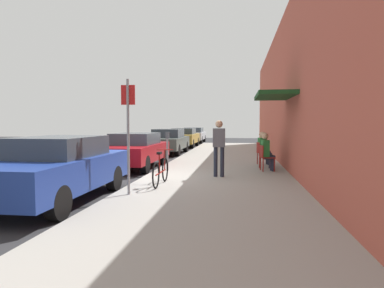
{
  "coord_description": "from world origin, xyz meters",
  "views": [
    {
      "loc": [
        2.87,
        -9.77,
        1.74
      ],
      "look_at": [
        0.87,
        4.63,
        0.84
      ],
      "focal_mm": 31.71,
      "sensor_mm": 36.0,
      "label": 1
    }
  ],
  "objects_px": {
    "parked_car_1": "(135,150)",
    "cafe_chair_2": "(262,152)",
    "street_sign": "(128,128)",
    "parked_car_4": "(194,135)",
    "seated_patron_1": "(265,149)",
    "pedestrian_standing": "(219,144)",
    "bicycle_0": "(161,171)",
    "parked_car_2": "(168,141)",
    "seated_patron_2": "(263,147)",
    "seated_patron_0": "(267,150)",
    "parked_car_0": "(57,168)",
    "parking_meter": "(167,148)",
    "cafe_chair_0": "(265,156)",
    "parked_car_3": "(184,137)",
    "cafe_chair_1": "(263,154)"
  },
  "relations": [
    {
      "from": "parked_car_3",
      "to": "cafe_chair_0",
      "type": "distance_m",
      "value": 13.55
    },
    {
      "from": "parked_car_0",
      "to": "parked_car_1",
      "type": "distance_m",
      "value": 5.63
    },
    {
      "from": "seated_patron_1",
      "to": "seated_patron_2",
      "type": "distance_m",
      "value": 0.89
    },
    {
      "from": "seated_patron_2",
      "to": "parking_meter",
      "type": "bearing_deg",
      "value": -148.46
    },
    {
      "from": "seated_patron_0",
      "to": "pedestrian_standing",
      "type": "relative_size",
      "value": 0.76
    },
    {
      "from": "parked_car_3",
      "to": "parking_meter",
      "type": "bearing_deg",
      "value": -83.18
    },
    {
      "from": "parked_car_0",
      "to": "parked_car_4",
      "type": "relative_size",
      "value": 1.0
    },
    {
      "from": "parked_car_0",
      "to": "bicycle_0",
      "type": "xyz_separation_m",
      "value": [
        1.95,
        1.67,
        -0.27
      ]
    },
    {
      "from": "pedestrian_standing",
      "to": "parked_car_2",
      "type": "bearing_deg",
      "value": 111.51
    },
    {
      "from": "bicycle_0",
      "to": "pedestrian_standing",
      "type": "bearing_deg",
      "value": 47.35
    },
    {
      "from": "parked_car_3",
      "to": "seated_patron_1",
      "type": "relative_size",
      "value": 3.41
    },
    {
      "from": "parked_car_2",
      "to": "bicycle_0",
      "type": "relative_size",
      "value": 2.57
    },
    {
      "from": "parked_car_0",
      "to": "seated_patron_1",
      "type": "distance_m",
      "value": 7.39
    },
    {
      "from": "parked_car_1",
      "to": "parked_car_3",
      "type": "bearing_deg",
      "value": 90.0
    },
    {
      "from": "parked_car_1",
      "to": "cafe_chair_2",
      "type": "height_order",
      "value": "parked_car_1"
    },
    {
      "from": "parked_car_2",
      "to": "parked_car_4",
      "type": "distance_m",
      "value": 10.98
    },
    {
      "from": "cafe_chair_2",
      "to": "pedestrian_standing",
      "type": "relative_size",
      "value": 0.51
    },
    {
      "from": "cafe_chair_2",
      "to": "pedestrian_standing",
      "type": "xyz_separation_m",
      "value": [
        -1.47,
        -3.18,
        0.5
      ]
    },
    {
      "from": "parked_car_3",
      "to": "street_sign",
      "type": "relative_size",
      "value": 1.69
    },
    {
      "from": "parked_car_0",
      "to": "parked_car_2",
      "type": "height_order",
      "value": "parked_car_0"
    },
    {
      "from": "parked_car_2",
      "to": "seated_patron_2",
      "type": "xyz_separation_m",
      "value": [
        4.91,
        -5.37,
        0.09
      ]
    },
    {
      "from": "seated_patron_0",
      "to": "seated_patron_1",
      "type": "height_order",
      "value": "same"
    },
    {
      "from": "parked_car_0",
      "to": "parked_car_4",
      "type": "xyz_separation_m",
      "value": [
        -0.0,
        22.78,
        -0.04
      ]
    },
    {
      "from": "parked_car_3",
      "to": "parking_meter",
      "type": "xyz_separation_m",
      "value": [
        1.55,
        -12.97,
        0.17
      ]
    },
    {
      "from": "parked_car_2",
      "to": "seated_patron_2",
      "type": "bearing_deg",
      "value": -47.6
    },
    {
      "from": "parked_car_0",
      "to": "seated_patron_1",
      "type": "xyz_separation_m",
      "value": [
        4.91,
        5.53,
        0.07
      ]
    },
    {
      "from": "parked_car_4",
      "to": "seated_patron_2",
      "type": "bearing_deg",
      "value": -73.3
    },
    {
      "from": "street_sign",
      "to": "cafe_chair_1",
      "type": "xyz_separation_m",
      "value": [
        3.35,
        5.14,
        -1.02
      ]
    },
    {
      "from": "parking_meter",
      "to": "seated_patron_2",
      "type": "height_order",
      "value": "parking_meter"
    },
    {
      "from": "parked_car_1",
      "to": "street_sign",
      "type": "xyz_separation_m",
      "value": [
        1.5,
        -5.23,
        0.93
      ]
    },
    {
      "from": "parked_car_1",
      "to": "cafe_chair_1",
      "type": "height_order",
      "value": "parked_car_1"
    },
    {
      "from": "parked_car_4",
      "to": "cafe_chair_2",
      "type": "relative_size",
      "value": 5.06
    },
    {
      "from": "parked_car_0",
      "to": "seated_patron_0",
      "type": "xyz_separation_m",
      "value": [
        4.91,
        4.68,
        0.07
      ]
    },
    {
      "from": "parked_car_0",
      "to": "parking_meter",
      "type": "bearing_deg",
      "value": 70.42
    },
    {
      "from": "parking_meter",
      "to": "seated_patron_1",
      "type": "bearing_deg",
      "value": 19.21
    },
    {
      "from": "parked_car_1",
      "to": "seated_patron_1",
      "type": "relative_size",
      "value": 3.41
    },
    {
      "from": "parked_car_2",
      "to": "seated_patron_1",
      "type": "xyz_separation_m",
      "value": [
        4.91,
        -6.26,
        0.09
      ]
    },
    {
      "from": "parked_car_1",
      "to": "seated_patron_1",
      "type": "height_order",
      "value": "seated_patron_1"
    },
    {
      "from": "parked_car_4",
      "to": "seated_patron_1",
      "type": "distance_m",
      "value": 17.93
    },
    {
      "from": "parked_car_0",
      "to": "parked_car_4",
      "type": "height_order",
      "value": "parked_car_0"
    },
    {
      "from": "parked_car_2",
      "to": "parking_meter",
      "type": "bearing_deg",
      "value": -78.22
    },
    {
      "from": "seated_patron_1",
      "to": "pedestrian_standing",
      "type": "distance_m",
      "value": 2.78
    },
    {
      "from": "street_sign",
      "to": "seated_patron_2",
      "type": "height_order",
      "value": "street_sign"
    },
    {
      "from": "street_sign",
      "to": "seated_patron_0",
      "type": "height_order",
      "value": "street_sign"
    },
    {
      "from": "parked_car_1",
      "to": "seated_patron_0",
      "type": "height_order",
      "value": "seated_patron_0"
    },
    {
      "from": "parked_car_2",
      "to": "bicycle_0",
      "type": "height_order",
      "value": "parked_car_2"
    },
    {
      "from": "parked_car_1",
      "to": "cafe_chair_2",
      "type": "bearing_deg",
      "value": 9.11
    },
    {
      "from": "cafe_chair_0",
      "to": "pedestrian_standing",
      "type": "xyz_separation_m",
      "value": [
        -1.47,
        -1.44,
        0.5
      ]
    },
    {
      "from": "parking_meter",
      "to": "parked_car_2",
      "type": "bearing_deg",
      "value": 101.78
    },
    {
      "from": "parked_car_1",
      "to": "seated_patron_0",
      "type": "relative_size",
      "value": 3.41
    }
  ]
}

